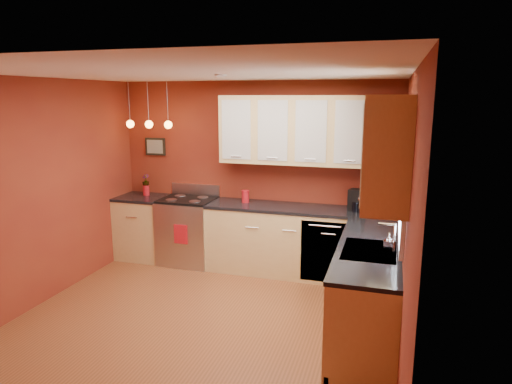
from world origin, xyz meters
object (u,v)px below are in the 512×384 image
(coffee_maker, at_px, (357,201))
(gas_range, at_px, (188,230))
(soap_pump, at_px, (389,244))
(red_canister, at_px, (245,196))
(sink, at_px, (369,252))

(coffee_maker, bearing_deg, gas_range, -162.55)
(coffee_maker, relative_size, soap_pump, 1.42)
(soap_pump, bearing_deg, coffee_maker, 104.85)
(gas_range, xyz_separation_m, red_canister, (0.86, 0.07, 0.54))
(gas_range, bearing_deg, red_canister, 4.48)
(sink, bearing_deg, soap_pump, -18.19)
(gas_range, xyz_separation_m, sink, (2.62, -1.50, 0.43))
(gas_range, height_order, coffee_maker, coffee_maker)
(sink, relative_size, coffee_maker, 2.51)
(red_canister, bearing_deg, sink, -41.58)
(gas_range, height_order, sink, sink)
(gas_range, xyz_separation_m, soap_pump, (2.79, -1.56, 0.56))
(red_canister, height_order, coffee_maker, coffee_maker)
(gas_range, height_order, soap_pump, soap_pump)
(gas_range, xyz_separation_m, coffee_maker, (2.37, 0.02, 0.59))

